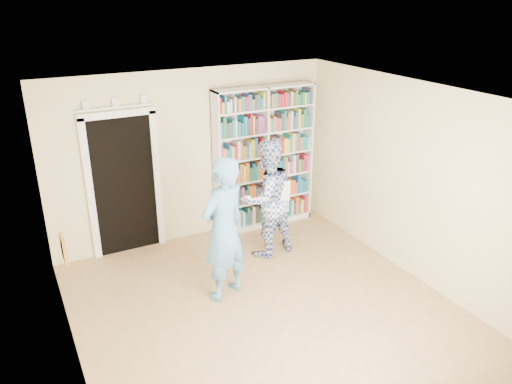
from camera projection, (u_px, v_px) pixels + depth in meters
The scene contains 11 objects.
floor at pixel (270, 314), 6.23m from camera, with size 5.00×5.00×0.00m, color olive.
ceiling at pixel (272, 99), 5.21m from camera, with size 5.00×5.00×0.00m, color white.
wall_back at pixel (193, 156), 7.77m from camera, with size 4.50×4.50×0.00m, color beige.
wall_left at pixel (65, 263), 4.76m from camera, with size 5.00×5.00×0.00m, color beige.
wall_right at pixel (417, 184), 6.69m from camera, with size 5.00×5.00×0.00m, color beige.
bookshelf at pixel (264, 158), 8.21m from camera, with size 1.72×0.32×2.36m.
doorway at pixel (124, 179), 7.35m from camera, with size 1.10×0.08×2.43m.
wall_art at pixel (64, 248), 4.91m from camera, with size 0.03×0.25×0.25m, color brown.
man_blue at pixel (224, 229), 6.29m from camera, with size 0.70×0.46×1.92m, color #548DBB.
man_plaid at pixel (267, 199), 7.37m from camera, with size 0.87×0.68×1.79m, color #304993.
paper_sheet at pixel (284, 192), 7.19m from camera, with size 0.22×0.01×0.31m, color white.
Camera 1 is at (-2.56, -4.52, 3.77)m, focal length 35.00 mm.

